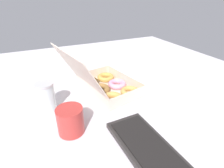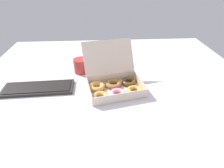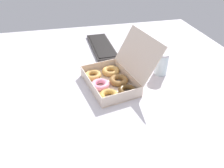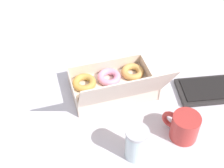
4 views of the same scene
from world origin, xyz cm
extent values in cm
cube|color=silver|center=(0.00, 0.00, -1.00)|extent=(180.00, 180.00, 2.00)
cube|color=beige|center=(-0.14, 2.66, 0.20)|extent=(34.72, 26.82, 0.40)
cube|color=beige|center=(-15.20, -0.41, 3.12)|extent=(4.59, 20.69, 5.43)
cube|color=beige|center=(14.93, 5.72, 3.12)|extent=(4.59, 20.69, 5.43)
cube|color=beige|center=(1.92, -7.45, 3.12)|extent=(29.81, 6.45, 5.43)
cube|color=beige|center=(-2.20, 12.76, 3.12)|extent=(29.81, 6.45, 5.43)
cube|color=beige|center=(-3.28, 18.08, 14.95)|extent=(32.68, 16.81, 18.44)
torus|color=tan|center=(-9.03, -4.55, 1.75)|extent=(12.73, 12.73, 2.61)
torus|color=pink|center=(0.70, -2.28, 1.75)|extent=(10.09, 10.09, 2.67)
torus|color=gold|center=(10.62, -0.36, 1.75)|extent=(10.86, 10.86, 2.67)
torus|color=tan|center=(-11.07, 5.74, 1.75)|extent=(12.68, 12.68, 2.86)
torus|color=olive|center=(-1.05, 7.82, 1.75)|extent=(11.73, 11.73, 2.91)
torus|color=#523717|center=(8.72, 9.60, 1.75)|extent=(9.67, 9.67, 2.56)
cube|color=#282523|center=(-45.84, 7.14, 0.90)|extent=(41.58, 15.36, 1.80)
cube|color=black|center=(-45.84, 7.14, 2.00)|extent=(38.21, 13.02, 0.40)
cylinder|color=#B1322E|center=(-22.22, 26.94, 4.88)|extent=(9.31, 9.31, 9.76)
torus|color=#B1322E|center=(-18.45, 23.67, 4.88)|extent=(6.49, 5.95, 7.14)
cylinder|color=black|center=(-22.22, 26.94, 8.01)|extent=(8.19, 8.19, 0.59)
cylinder|color=silver|center=(-5.12, 32.87, 5.77)|extent=(7.03, 7.03, 11.54)
cylinder|color=#B2B2B7|center=(-5.12, 32.87, 12.04)|extent=(7.38, 7.38, 1.00)
cube|color=white|center=(-19.57, -18.34, 0.07)|extent=(16.12, 14.84, 0.15)
camera|label=1|loc=(-71.61, 33.55, 44.60)|focal=28.00mm
camera|label=2|loc=(-7.31, -80.42, 60.98)|focal=28.00mm
camera|label=3|loc=(90.77, -16.77, 64.48)|focal=35.00mm
camera|label=4|loc=(7.14, 87.30, 87.88)|focal=50.00mm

